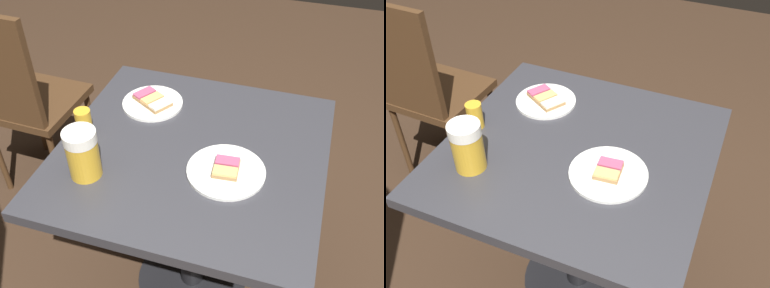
% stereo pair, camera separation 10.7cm
% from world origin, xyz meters
% --- Properties ---
extents(ground_plane, '(6.00, 6.00, 0.00)m').
position_xyz_m(ground_plane, '(0.00, 0.00, 0.00)').
color(ground_plane, '#382619').
extents(cafe_table, '(0.80, 0.82, 0.71)m').
position_xyz_m(cafe_table, '(0.00, 0.00, 0.58)').
color(cafe_table, black).
rests_on(cafe_table, ground_plane).
extents(plate_near, '(0.21, 0.21, 0.03)m').
position_xyz_m(plate_near, '(0.19, 0.20, 0.72)').
color(plate_near, white).
rests_on(plate_near, cafe_table).
extents(plate_far, '(0.23, 0.23, 0.03)m').
position_xyz_m(plate_far, '(-0.07, -0.13, 0.72)').
color(plate_far, white).
rests_on(plate_far, cafe_table).
extents(beer_mug, '(0.14, 0.09, 0.16)m').
position_xyz_m(beer_mug, '(-0.19, 0.26, 0.79)').
color(beer_mug, gold).
rests_on(beer_mug, cafe_table).
extents(beer_glass_small, '(0.05, 0.05, 0.09)m').
position_xyz_m(beer_glass_small, '(-0.03, 0.35, 0.76)').
color(beer_glass_small, gold).
rests_on(beer_glass_small, cafe_table).
extents(cafe_chair, '(0.39, 0.39, 0.95)m').
position_xyz_m(cafe_chair, '(0.31, 0.86, 0.54)').
color(cafe_chair, '#472D19').
rests_on(cafe_chair, ground_plane).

